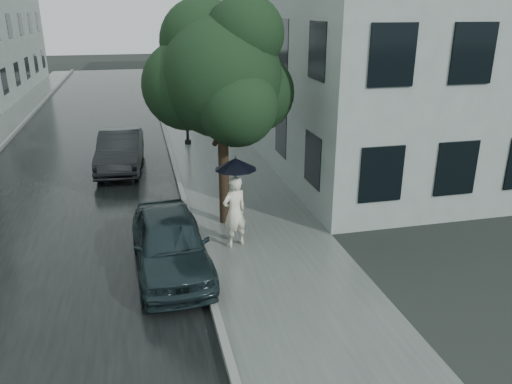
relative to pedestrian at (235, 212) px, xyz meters
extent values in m
plane|color=black|center=(0.61, -1.47, -0.92)|extent=(120.00, 120.00, 0.00)
cube|color=slate|center=(0.86, 10.53, -0.92)|extent=(3.50, 60.00, 0.01)
cube|color=slate|center=(-0.97, 10.53, -0.85)|extent=(0.15, 60.00, 0.15)
cube|color=black|center=(-4.47, 10.53, -0.92)|extent=(6.85, 60.00, 0.00)
cube|color=#96A49F|center=(6.11, 18.03, 3.58)|extent=(7.00, 36.00, 9.00)
cube|color=black|center=(2.63, 18.03, 3.58)|extent=(0.08, 32.40, 7.20)
cube|color=black|center=(-9.71, 28.53, 3.08)|extent=(0.08, 16.20, 6.40)
imported|color=silver|center=(0.00, 0.00, 0.00)|extent=(0.78, 0.66, 1.83)
cylinder|color=black|center=(0.05, 0.01, 0.59)|extent=(0.02, 0.02, 1.01)
cone|color=black|center=(0.05, 0.01, 1.24)|extent=(1.20, 1.20, 0.28)
cylinder|color=black|center=(0.05, 0.01, 1.40)|extent=(0.02, 0.02, 0.08)
cylinder|color=black|center=(0.05, 0.01, 0.06)|extent=(0.03, 0.03, 0.06)
cylinder|color=#332619|center=(0.01, 1.53, 0.49)|extent=(0.28, 0.28, 2.82)
sphere|color=#1A3417|center=(0.01, 1.53, 3.08)|extent=(3.08, 3.08, 3.08)
sphere|color=#1A3417|center=(0.96, 1.89, 2.60)|extent=(2.12, 2.12, 2.12)
sphere|color=#1A3417|center=(-0.82, 2.01, 2.85)|extent=(2.37, 2.37, 2.37)
sphere|color=#1A3417|center=(0.24, 0.70, 2.48)|extent=(2.00, 2.00, 2.00)
sphere|color=#1A3417|center=(-0.34, 2.24, 3.91)|extent=(2.25, 2.25, 2.25)
sphere|color=#1A3417|center=(0.59, 1.30, 4.14)|extent=(1.91, 1.91, 1.91)
cylinder|color=black|center=(-0.09, 10.35, 1.70)|extent=(0.12, 0.12, 5.25)
cylinder|color=black|center=(-0.09, 10.35, -0.82)|extent=(0.28, 0.28, 0.20)
cylinder|color=black|center=(-0.33, 10.28, 4.33)|extent=(0.50, 0.23, 0.08)
sphere|color=silver|center=(-0.62, 10.19, 4.28)|extent=(0.32, 0.32, 0.32)
imported|color=#19282B|center=(-1.66, -0.91, -0.23)|extent=(1.80, 4.10, 1.37)
imported|color=black|center=(-2.89, 7.33, -0.22)|extent=(1.78, 4.32, 1.39)
camera|label=1|loc=(-2.12, -11.22, 4.73)|focal=35.00mm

